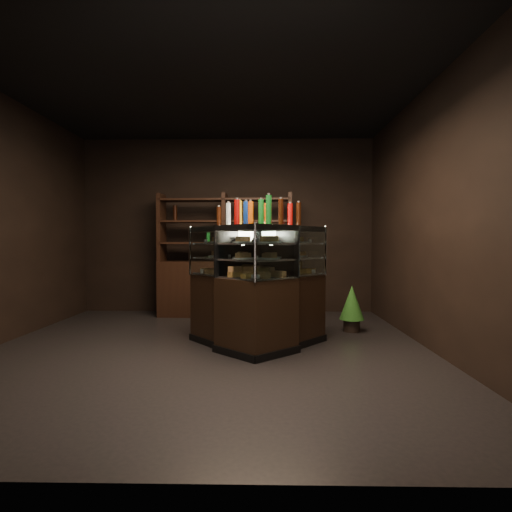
# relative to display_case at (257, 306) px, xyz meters

# --- Properties ---
(ground) EXTENTS (5.00, 5.00, 0.00)m
(ground) POSITION_rel_display_case_xyz_m (-0.55, -0.17, -0.47)
(ground) COLOR black
(ground) RESTS_ON ground
(room_shell) EXTENTS (5.02, 5.02, 3.01)m
(room_shell) POSITION_rel_display_case_xyz_m (-0.55, -0.17, 1.47)
(room_shell) COLOR black
(room_shell) RESTS_ON ground
(display_case) EXTENTS (1.70, 1.40, 1.41)m
(display_case) POSITION_rel_display_case_xyz_m (0.00, 0.00, 0.00)
(display_case) COLOR black
(display_case) RESTS_ON ground
(food_display) EXTENTS (1.30, 1.00, 0.44)m
(food_display) POSITION_rel_display_case_xyz_m (-0.00, -0.01, 0.56)
(food_display) COLOR gold
(food_display) RESTS_ON display_case
(bottles_top) EXTENTS (1.12, 0.86, 0.30)m
(bottles_top) POSITION_rel_display_case_xyz_m (0.00, 0.00, 1.07)
(bottles_top) COLOR #147223
(bottles_top) RESTS_ON display_case
(potted_conifer) EXTENTS (0.33, 0.33, 0.71)m
(potted_conifer) POSITION_rel_display_case_xyz_m (1.28, 0.79, -0.07)
(potted_conifer) COLOR black
(potted_conifer) RESTS_ON ground
(back_shelving) EXTENTS (2.18, 0.50, 2.00)m
(back_shelving) POSITION_rel_display_case_xyz_m (-0.55, 1.88, 0.14)
(back_shelving) COLOR black
(back_shelving) RESTS_ON ground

